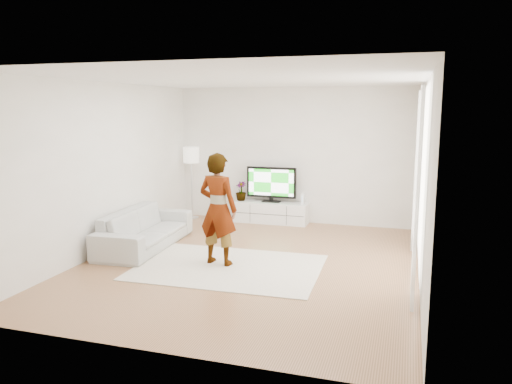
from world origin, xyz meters
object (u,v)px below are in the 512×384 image
(player, at_px, (218,209))
(sofa, at_px, (145,228))
(media_console, at_px, (271,212))
(television, at_px, (271,183))
(rug, at_px, (229,267))
(floor_lamp, at_px, (191,158))

(player, xyz_separation_m, sofa, (-1.57, 0.54, -0.54))
(media_console, distance_m, television, 0.62)
(television, bearing_deg, rug, -86.51)
(television, bearing_deg, media_console, -90.00)
(media_console, height_order, television, television)
(sofa, bearing_deg, rug, -113.24)
(media_console, height_order, floor_lamp, floor_lamp)
(rug, bearing_deg, player, 151.98)
(player, bearing_deg, media_console, -81.17)
(media_console, bearing_deg, sofa, -123.16)
(player, relative_size, floor_lamp, 1.10)
(television, height_order, player, player)
(media_console, relative_size, player, 0.91)
(sofa, bearing_deg, player, -112.14)
(floor_lamp, bearing_deg, player, -58.85)
(sofa, xyz_separation_m, floor_lamp, (-0.18, 2.36, 0.99))
(television, relative_size, floor_lamp, 0.68)
(television, bearing_deg, floor_lamp, -177.00)
(sofa, bearing_deg, television, -36.05)
(player, height_order, floor_lamp, player)
(media_console, xyz_separation_m, television, (0.00, 0.03, 0.62))
(rug, height_order, player, player)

